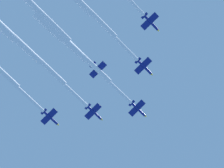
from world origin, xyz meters
TOP-DOWN VIEW (x-y plane):
  - jet_lead at (21.36, 9.27)m, footprint 61.81×30.61m
  - jet_port_inner at (39.85, 1.56)m, footprint 63.28×32.02m
  - jet_starboard_inner at (26.41, 29.10)m, footprint 62.52×31.84m
  - jet_port_mid at (43.98, 20.77)m, footprint 62.56×32.30m

SIDE VIEW (x-z plane):
  - jet_lead at x=21.36m, z-range 200.31..204.28m
  - jet_starboard_inner at x=26.41m, z-range 200.68..204.62m
  - jet_port_mid at x=43.98m, z-range 201.15..205.07m
  - jet_port_inner at x=39.85m, z-range 201.17..205.16m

